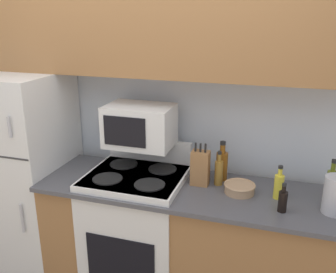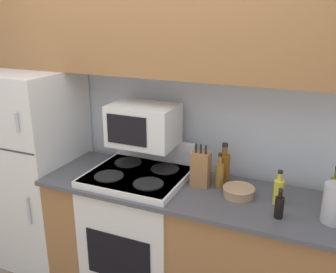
% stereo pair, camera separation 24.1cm
% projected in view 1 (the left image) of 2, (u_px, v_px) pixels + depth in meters
% --- Properties ---
extents(wall_back, '(8.00, 0.05, 2.55)m').
position_uv_depth(wall_back, '(164.00, 115.00, 2.85)').
color(wall_back, silver).
rests_on(wall_back, ground_plane).
extents(lower_cabinets, '(2.05, 0.65, 0.91)m').
position_uv_depth(lower_cabinets, '(189.00, 245.00, 2.65)').
color(lower_cabinets, '#9E6B3D').
rests_on(lower_cabinets, ground_plane).
extents(refrigerator, '(0.64, 0.69, 1.60)m').
position_uv_depth(refrigerator, '(27.00, 175.00, 2.96)').
color(refrigerator, white).
rests_on(refrigerator, ground_plane).
extents(upper_cabinets, '(2.68, 0.31, 0.64)m').
position_uv_depth(upper_cabinets, '(155.00, 27.00, 2.48)').
color(upper_cabinets, '#9E6B3D').
rests_on(upper_cabinets, refrigerator).
extents(stove, '(0.67, 0.63, 1.11)m').
position_uv_depth(stove, '(138.00, 232.00, 2.74)').
color(stove, white).
rests_on(stove, ground_plane).
extents(microwave, '(0.47, 0.33, 0.29)m').
position_uv_depth(microwave, '(140.00, 126.00, 2.63)').
color(microwave, white).
rests_on(microwave, stove).
extents(knife_block, '(0.12, 0.09, 0.30)m').
position_uv_depth(knife_block, '(200.00, 168.00, 2.51)').
color(knife_block, '#9E6B3D').
rests_on(knife_block, lower_cabinets).
extents(bowl, '(0.20, 0.20, 0.06)m').
position_uv_depth(bowl, '(240.00, 188.00, 2.42)').
color(bowl, tan).
rests_on(bowl, lower_cabinets).
extents(bottle_vinegar, '(0.06, 0.06, 0.24)m').
position_uv_depth(bottle_vinegar, '(219.00, 172.00, 2.51)').
color(bottle_vinegar, olive).
rests_on(bottle_vinegar, lower_cabinets).
extents(bottle_cooking_spray, '(0.06, 0.06, 0.22)m').
position_uv_depth(bottle_cooking_spray, '(279.00, 186.00, 2.33)').
color(bottle_cooking_spray, gold).
rests_on(bottle_cooking_spray, lower_cabinets).
extents(bottle_soy_sauce, '(0.05, 0.05, 0.18)m').
position_uv_depth(bottle_soy_sauce, '(283.00, 201.00, 2.18)').
color(bottle_soy_sauce, black).
rests_on(bottle_soy_sauce, lower_cabinets).
extents(bottle_whiskey, '(0.08, 0.08, 0.28)m').
position_uv_depth(bottle_whiskey, '(222.00, 165.00, 2.59)').
color(bottle_whiskey, brown).
rests_on(bottle_whiskey, lower_cabinets).
extents(bottle_olive_oil, '(0.06, 0.06, 0.26)m').
position_uv_depth(bottle_olive_oil, '(331.00, 183.00, 2.33)').
color(bottle_olive_oil, '#5B6619').
rests_on(bottle_olive_oil, lower_cabinets).
extents(kettle, '(0.14, 0.14, 0.25)m').
position_uv_depth(kettle, '(336.00, 195.00, 2.15)').
color(kettle, '#B7B7BC').
rests_on(kettle, lower_cabinets).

